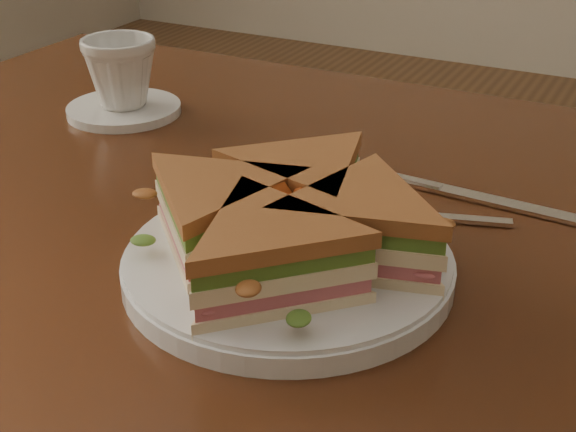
{
  "coord_description": "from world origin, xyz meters",
  "views": [
    {
      "loc": [
        0.24,
        -0.54,
        1.07
      ],
      "look_at": [
        0.0,
        -0.08,
        0.8
      ],
      "focal_mm": 50.0,
      "sensor_mm": 36.0,
      "label": 1
    }
  ],
  "objects_px": {
    "table": "(325,325)",
    "spoon": "(350,209)",
    "saucer": "(124,109)",
    "sandwich_wedges": "(288,222)",
    "plate": "(288,266)",
    "coffee_cup": "(120,72)",
    "knife": "(495,202)"
  },
  "relations": [
    {
      "from": "saucer",
      "to": "knife",
      "type": "bearing_deg",
      "value": -4.73
    },
    {
      "from": "plate",
      "to": "knife",
      "type": "xyz_separation_m",
      "value": [
        0.11,
        0.19,
        -0.01
      ]
    },
    {
      "from": "sandwich_wedges",
      "to": "saucer",
      "type": "height_order",
      "value": "sandwich_wedges"
    },
    {
      "from": "table",
      "to": "spoon",
      "type": "distance_m",
      "value": 0.11
    },
    {
      "from": "sandwich_wedges",
      "to": "spoon",
      "type": "height_order",
      "value": "sandwich_wedges"
    },
    {
      "from": "sandwich_wedges",
      "to": "plate",
      "type": "bearing_deg",
      "value": 180.0
    },
    {
      "from": "spoon",
      "to": "knife",
      "type": "height_order",
      "value": "spoon"
    },
    {
      "from": "knife",
      "to": "spoon",
      "type": "bearing_deg",
      "value": -141.74
    },
    {
      "from": "spoon",
      "to": "plate",
      "type": "bearing_deg",
      "value": -108.13
    },
    {
      "from": "table",
      "to": "knife",
      "type": "relative_size",
      "value": 5.57
    },
    {
      "from": "table",
      "to": "plate",
      "type": "xyz_separation_m",
      "value": [
        0.0,
        -0.08,
        0.11
      ]
    },
    {
      "from": "spoon",
      "to": "saucer",
      "type": "relative_size",
      "value": 1.38
    },
    {
      "from": "plate",
      "to": "coffee_cup",
      "type": "distance_m",
      "value": 0.4
    },
    {
      "from": "knife",
      "to": "coffee_cup",
      "type": "xyz_separation_m",
      "value": [
        -0.44,
        0.04,
        0.05
      ]
    },
    {
      "from": "knife",
      "to": "coffee_cup",
      "type": "height_order",
      "value": "coffee_cup"
    },
    {
      "from": "sandwich_wedges",
      "to": "coffee_cup",
      "type": "bearing_deg",
      "value": 145.43
    },
    {
      "from": "saucer",
      "to": "coffee_cup",
      "type": "bearing_deg",
      "value": 0.0
    },
    {
      "from": "plate",
      "to": "saucer",
      "type": "xyz_separation_m",
      "value": [
        -0.33,
        0.23,
        -0.0
      ]
    },
    {
      "from": "sandwich_wedges",
      "to": "coffee_cup",
      "type": "xyz_separation_m",
      "value": [
        -0.33,
        0.23,
        0.0
      ]
    },
    {
      "from": "table",
      "to": "saucer",
      "type": "distance_m",
      "value": 0.37
    },
    {
      "from": "spoon",
      "to": "coffee_cup",
      "type": "xyz_separation_m",
      "value": [
        -0.33,
        0.11,
        0.04
      ]
    },
    {
      "from": "table",
      "to": "plate",
      "type": "relative_size",
      "value": 4.83
    },
    {
      "from": "plate",
      "to": "saucer",
      "type": "height_order",
      "value": "plate"
    },
    {
      "from": "saucer",
      "to": "coffee_cup",
      "type": "height_order",
      "value": "coffee_cup"
    },
    {
      "from": "table",
      "to": "spoon",
      "type": "xyz_separation_m",
      "value": [
        0.01,
        0.03,
        0.1
      ]
    },
    {
      "from": "saucer",
      "to": "table",
      "type": "bearing_deg",
      "value": -24.13
    },
    {
      "from": "table",
      "to": "spoon",
      "type": "height_order",
      "value": "spoon"
    },
    {
      "from": "knife",
      "to": "saucer",
      "type": "xyz_separation_m",
      "value": [
        -0.44,
        0.04,
        0.0
      ]
    },
    {
      "from": "spoon",
      "to": "knife",
      "type": "xyz_separation_m",
      "value": [
        0.11,
        0.07,
        -0.0
      ]
    },
    {
      "from": "knife",
      "to": "sandwich_wedges",
      "type": "bearing_deg",
      "value": -116.59
    },
    {
      "from": "table",
      "to": "plate",
      "type": "bearing_deg",
      "value": -87.04
    },
    {
      "from": "table",
      "to": "knife",
      "type": "xyz_separation_m",
      "value": [
        0.11,
        0.11,
        0.1
      ]
    }
  ]
}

